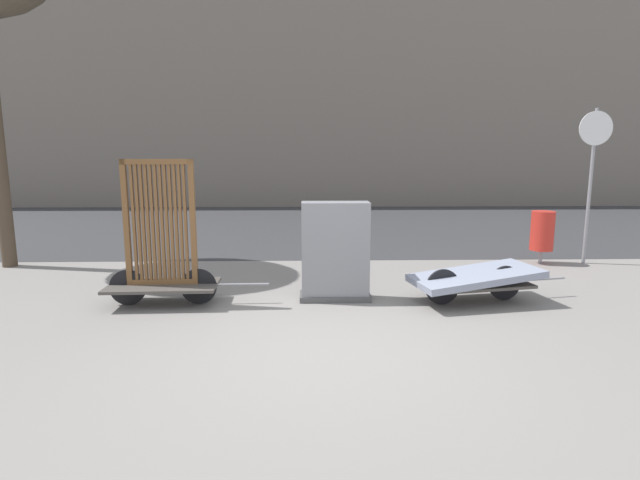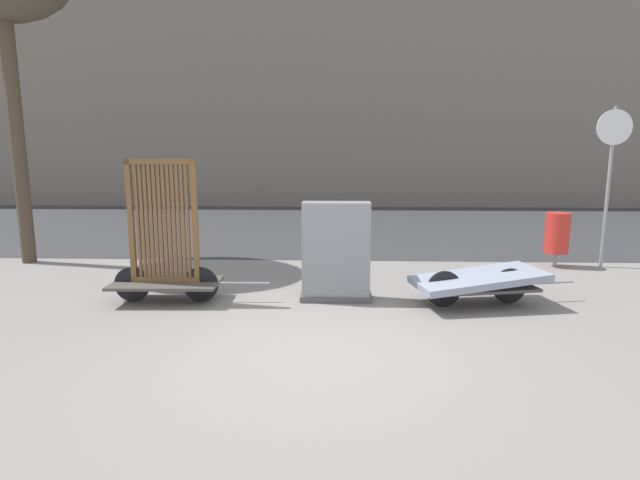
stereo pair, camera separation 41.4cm
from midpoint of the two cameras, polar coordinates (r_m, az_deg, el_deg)
The scene contains 8 objects.
ground_plane at distance 5.27m, azimuth -1.82°, elevation -12.70°, with size 60.00×60.00×0.00m, color gray.
road_strip at distance 14.50m, azimuth -1.59°, elevation 1.78°, with size 56.00×9.97×0.01m.
building_facade at distance 21.50m, azimuth -1.61°, elevation 16.68°, with size 48.00×4.00×9.22m.
bike_cart_with_bedframe at distance 7.06m, azimuth -19.22°, elevation -1.63°, with size 2.17×0.79×1.95m.
bike_cart_with_mattress at distance 7.11m, azimuth 15.70°, elevation -4.27°, with size 2.31×1.18×0.49m.
utility_cabinet at distance 6.92m, azimuth 0.04°, elevation -1.67°, with size 0.99×0.43×1.37m.
trash_bin at distance 10.03m, azimuth 23.00°, elevation 0.95°, with size 0.42×0.42×0.98m.
sign_post at distance 10.29m, azimuth 27.69°, elevation 7.82°, with size 0.61×0.06×2.83m.
Camera 1 is at (-0.17, -4.87, 2.01)m, focal length 28.00 mm.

